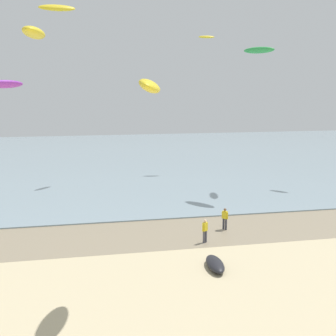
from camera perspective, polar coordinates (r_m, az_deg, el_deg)
The scene contains 11 objects.
wet_sand_strip at distance 34.13m, azimuth -1.22°, elevation -8.35°, with size 120.00×7.18×0.01m, color gray.
sea at distance 71.50m, azimuth -6.85°, elevation 1.33°, with size 160.00×70.00×0.10m, color #7F939E.
person_left_flank at distance 32.11m, azimuth 4.72°, elevation -7.87°, with size 0.48×0.39×1.71m.
person_right_flank at distance 35.15m, azimuth 7.23°, elevation -6.33°, with size 0.40×0.46×1.71m.
grounded_kite at distance 28.02m, azimuth 5.99°, elevation -12.02°, with size 2.74×0.99×0.55m, color black.
kite_aloft_0 at distance 22.40m, azimuth -2.35°, elevation 10.35°, with size 3.48×1.11×0.56m, color yellow.
kite_aloft_1 at distance 26.42m, azimuth -16.66°, elevation 16.11°, with size 3.55×1.14×0.57m, color yellow.
kite_aloft_3 at distance 44.78m, azimuth -13.93°, elevation 19.12°, with size 3.32×1.06×0.53m, color yellow.
kite_aloft_6 at distance 45.88m, azimuth 11.46°, elevation 14.45°, with size 3.39×1.08×0.54m, color green.
kite_aloft_8 at distance 22.10m, azimuth -20.12°, elevation 9.96°, with size 1.93×0.62×0.31m, color purple.
kite_aloft_11 at distance 60.16m, azimuth 4.91°, elevation 16.24°, with size 2.09×0.67×0.33m, color yellow.
Camera 1 is at (-5.85, -10.20, 10.76)m, focal length 48.03 mm.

